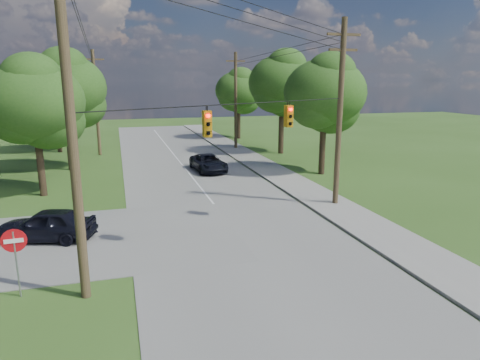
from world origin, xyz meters
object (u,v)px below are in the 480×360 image
object	(u,v)px
pole_north_e	(236,100)
pole_ne	(340,111)
pole_sw	(70,112)
pole_north_w	(96,102)
car_main_north	(209,163)
do_not_enter_sign	(15,248)
car_cross_dark	(46,225)

from	to	relation	value
pole_north_e	pole_ne	bearing A→B (deg)	-90.00
pole_sw	pole_north_w	world-z (taller)	pole_sw
car_main_north	do_not_enter_sign	xyz separation A→B (m)	(-10.41, -18.37, 1.07)
pole_north_e	car_main_north	distance (m)	12.65
pole_sw	pole_north_e	xyz separation A→B (m)	(13.50, 29.60, -1.10)
pole_ne	do_not_enter_sign	world-z (taller)	pole_ne
pole_north_e	car_cross_dark	world-z (taller)	pole_north_e
car_cross_dark	car_main_north	xyz separation A→B (m)	(10.28, 12.96, -0.07)
car_main_north	pole_sw	bearing A→B (deg)	-117.83
pole_sw	car_cross_dark	xyz separation A→B (m)	(-2.00, 6.01, -5.46)
pole_north_w	car_main_north	distance (m)	14.42
pole_ne	do_not_enter_sign	size ratio (longest dim) A/B	4.32
pole_north_e	car_main_north	bearing A→B (deg)	-116.18
pole_ne	pole_north_e	bearing A→B (deg)	90.00
pole_north_w	pole_sw	bearing A→B (deg)	-89.23
pole_ne	car_main_north	distance (m)	13.39
car_cross_dark	pole_ne	bearing A→B (deg)	111.91
pole_north_e	car_cross_dark	distance (m)	28.57
car_cross_dark	do_not_enter_sign	distance (m)	5.50
pole_ne	car_main_north	size ratio (longest dim) A/B	2.19
pole_north_e	do_not_enter_sign	size ratio (longest dim) A/B	4.11
pole_sw	do_not_enter_sign	world-z (taller)	pole_sw
do_not_enter_sign	pole_north_e	bearing A→B (deg)	57.40
car_main_north	do_not_enter_sign	distance (m)	21.14
pole_sw	pole_ne	bearing A→B (deg)	29.38
pole_ne	car_main_north	xyz separation A→B (m)	(-5.23, 11.36, -4.77)
pole_sw	pole_ne	distance (m)	15.51
pole_north_e	do_not_enter_sign	xyz separation A→B (m)	(-15.64, -29.00, -3.36)
pole_ne	do_not_enter_sign	bearing A→B (deg)	-155.88
pole_sw	pole_ne	xyz separation A→B (m)	(13.50, 7.60, -0.76)
pole_sw	pole_north_w	size ratio (longest dim) A/B	1.20
pole_north_w	do_not_enter_sign	distance (m)	29.25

